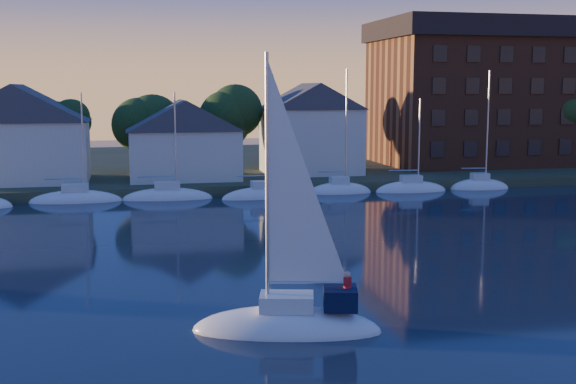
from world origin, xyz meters
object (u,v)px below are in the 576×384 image
object	(u,v)px
clubhouse_west	(20,132)
condo_block	(501,92)
clubhouse_east	(311,127)
clubhouse_centre	(184,139)
hero_sailboat	(290,319)

from	to	relation	value
clubhouse_west	condo_block	distance (m)	56.56
condo_block	clubhouse_east	bearing A→B (deg)	-167.11
clubhouse_centre	condo_block	size ratio (longest dim) A/B	0.37
clubhouse_east	condo_block	xyz separation A→B (m)	(26.00, 5.95, 3.79)
clubhouse_west	condo_block	bearing A→B (deg)	7.07
clubhouse_centre	condo_block	bearing A→B (deg)	11.24
clubhouse_centre	hero_sailboat	world-z (taller)	hero_sailboat
clubhouse_west	condo_block	xyz separation A→B (m)	(56.00, 6.95, 3.86)
clubhouse_east	hero_sailboat	xyz separation A→B (m)	(-13.33, -47.70, -5.45)
clubhouse_centre	clubhouse_west	bearing A→B (deg)	176.42
clubhouse_east	hero_sailboat	bearing A→B (deg)	-105.61
clubhouse_centre	hero_sailboat	size ratio (longest dim) A/B	0.90
condo_block	clubhouse_west	bearing A→B (deg)	-172.93
clubhouse_centre	condo_block	xyz separation A→B (m)	(40.00, 7.95, 4.66)
clubhouse_west	clubhouse_east	world-z (taller)	clubhouse_east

